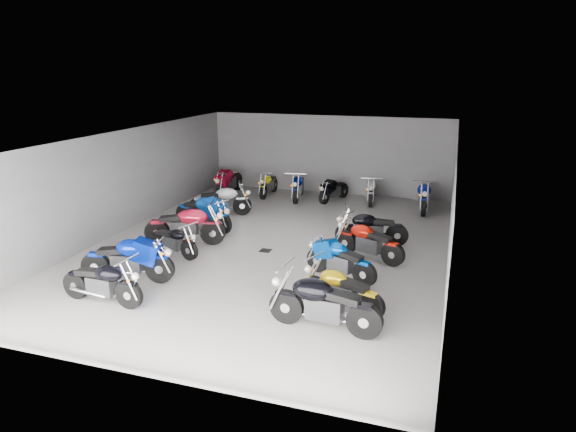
% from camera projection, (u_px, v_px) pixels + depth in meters
% --- Properties ---
extents(ground, '(14.00, 14.00, 0.00)m').
position_uv_depth(ground, '(271.00, 245.00, 15.23)').
color(ground, '#989590').
rests_on(ground, ground).
extents(wall_back, '(10.00, 0.10, 3.20)m').
position_uv_depth(wall_back, '(328.00, 155.00, 21.17)').
color(wall_back, slate).
rests_on(wall_back, ground).
extents(wall_left, '(0.10, 14.00, 3.20)m').
position_uv_depth(wall_left, '(123.00, 181.00, 16.26)').
color(wall_left, slate).
rests_on(wall_left, ground).
extents(wall_right, '(0.10, 14.00, 3.20)m').
position_uv_depth(wall_right, '(452.00, 207.00, 13.29)').
color(wall_right, slate).
rests_on(wall_right, ground).
extents(ceiling, '(10.00, 14.00, 0.04)m').
position_uv_depth(ceiling, '(270.00, 137.00, 14.32)').
color(ceiling, black).
rests_on(ceiling, wall_back).
extents(drain_grate, '(0.32, 0.32, 0.01)m').
position_uv_depth(drain_grate, '(265.00, 251.00, 14.77)').
color(drain_grate, black).
rests_on(drain_grate, ground).
extents(motorcycle_left_a, '(2.11, 0.44, 0.93)m').
position_uv_depth(motorcycle_left_a, '(103.00, 282.00, 11.36)').
color(motorcycle_left_a, black).
rests_on(motorcycle_left_a, ground).
extents(motorcycle_left_b, '(2.33, 0.68, 1.03)m').
position_uv_depth(motorcycle_left_b, '(128.00, 260.00, 12.53)').
color(motorcycle_left_b, black).
rests_on(motorcycle_left_b, ground).
extents(motorcycle_left_c, '(1.80, 0.64, 0.81)m').
position_uv_depth(motorcycle_left_c, '(173.00, 241.00, 14.27)').
color(motorcycle_left_c, black).
rests_on(motorcycle_left_c, ground).
extents(motorcycle_left_d, '(2.36, 0.80, 1.06)m').
position_uv_depth(motorcycle_left_d, '(186.00, 226.00, 15.16)').
color(motorcycle_left_d, black).
rests_on(motorcycle_left_d, ground).
extents(motorcycle_left_e, '(2.30, 0.85, 1.04)m').
position_uv_depth(motorcycle_left_e, '(204.00, 213.00, 16.50)').
color(motorcycle_left_e, black).
rests_on(motorcycle_left_e, ground).
extents(motorcycle_left_f, '(2.12, 0.95, 0.98)m').
position_uv_depth(motorcycle_left_f, '(221.00, 201.00, 18.14)').
color(motorcycle_left_f, black).
rests_on(motorcycle_left_f, ground).
extents(motorcycle_right_a, '(2.37, 0.51, 1.04)m').
position_uv_depth(motorcycle_right_a, '(323.00, 304.00, 10.18)').
color(motorcycle_right_a, black).
rests_on(motorcycle_right_a, ground).
extents(motorcycle_right_b, '(1.95, 0.78, 0.89)m').
position_uv_depth(motorcycle_right_b, '(341.00, 290.00, 11.03)').
color(motorcycle_right_b, black).
rests_on(motorcycle_right_b, ground).
extents(motorcycle_right_c, '(1.94, 0.92, 0.90)m').
position_uv_depth(motorcycle_right_c, '(340.00, 260.00, 12.71)').
color(motorcycle_right_c, black).
rests_on(motorcycle_right_c, ground).
extents(motorcycle_right_d, '(2.03, 0.94, 0.94)m').
position_uv_depth(motorcycle_right_d, '(368.00, 242.00, 13.98)').
color(motorcycle_right_d, black).
rests_on(motorcycle_right_d, ground).
extents(motorcycle_right_e, '(2.12, 0.69, 0.95)m').
position_uv_depth(motorcycle_right_e, '(371.00, 229.00, 15.09)').
color(motorcycle_right_e, black).
rests_on(motorcycle_right_e, ground).
extents(motorcycle_back_a, '(0.46, 2.32, 1.02)m').
position_uv_depth(motorcycle_back_a, '(229.00, 181.00, 21.10)').
color(motorcycle_back_a, black).
rests_on(motorcycle_back_a, ground).
extents(motorcycle_back_b, '(0.40, 1.99, 0.87)m').
position_uv_depth(motorcycle_back_b, '(268.00, 184.00, 20.95)').
color(motorcycle_back_b, black).
rests_on(motorcycle_back_b, ground).
extents(motorcycle_back_c, '(0.54, 2.18, 0.96)m').
position_uv_depth(motorcycle_back_c, '(298.00, 186.00, 20.34)').
color(motorcycle_back_c, black).
rests_on(motorcycle_back_c, ground).
extents(motorcycle_back_d, '(0.80, 1.82, 0.84)m').
position_uv_depth(motorcycle_back_d, '(334.00, 190.00, 20.09)').
color(motorcycle_back_d, black).
rests_on(motorcycle_back_d, ground).
extents(motorcycle_back_e, '(0.53, 2.05, 0.91)m').
position_uv_depth(motorcycle_back_e, '(371.00, 190.00, 19.85)').
color(motorcycle_back_e, black).
rests_on(motorcycle_back_e, ground).
extents(motorcycle_back_f, '(0.51, 2.32, 1.02)m').
position_uv_depth(motorcycle_back_f, '(423.00, 196.00, 18.73)').
color(motorcycle_back_f, black).
rests_on(motorcycle_back_f, ground).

